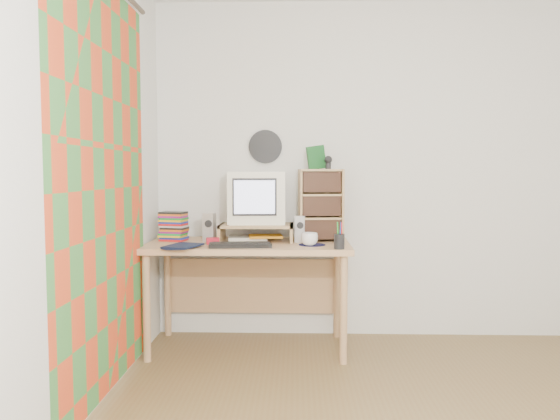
# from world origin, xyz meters

# --- Properties ---
(back_wall) EXTENTS (3.50, 0.00, 3.50)m
(back_wall) POSITION_xyz_m (0.00, 1.75, 1.25)
(back_wall) COLOR silver
(back_wall) RESTS_ON floor
(left_wall) EXTENTS (0.00, 3.50, 3.50)m
(left_wall) POSITION_xyz_m (-1.75, 0.00, 1.25)
(left_wall) COLOR silver
(left_wall) RESTS_ON floor
(curtain) EXTENTS (0.00, 2.20, 2.20)m
(curtain) POSITION_xyz_m (-1.71, 0.48, 1.15)
(curtain) COLOR #DF461F
(curtain) RESTS_ON left_wall
(wall_disc) EXTENTS (0.25, 0.02, 0.25)m
(wall_disc) POSITION_xyz_m (-0.93, 1.73, 1.43)
(wall_disc) COLOR black
(wall_disc) RESTS_ON back_wall
(desk) EXTENTS (1.40, 0.70, 0.75)m
(desk) POSITION_xyz_m (-1.03, 1.44, 0.62)
(desk) COLOR tan
(desk) RESTS_ON floor
(monitor_riser) EXTENTS (0.52, 0.30, 0.12)m
(monitor_riser) POSITION_xyz_m (-0.98, 1.48, 0.84)
(monitor_riser) COLOR tan
(monitor_riser) RESTS_ON desk
(crt_monitor) EXTENTS (0.42, 0.42, 0.37)m
(crt_monitor) POSITION_xyz_m (-0.99, 1.53, 1.06)
(crt_monitor) COLOR white
(crt_monitor) RESTS_ON monitor_riser
(speaker_left) EXTENTS (0.09, 0.09, 0.20)m
(speaker_left) POSITION_xyz_m (-1.31, 1.41, 0.85)
(speaker_left) COLOR #ACAAAF
(speaker_left) RESTS_ON desk
(speaker_right) EXTENTS (0.08, 0.08, 0.19)m
(speaker_right) POSITION_xyz_m (-0.67, 1.42, 0.84)
(speaker_right) COLOR #ACAAAF
(speaker_right) RESTS_ON desk
(keyboard) EXTENTS (0.42, 0.18, 0.03)m
(keyboard) POSITION_xyz_m (-1.06, 1.15, 0.76)
(keyboard) COLOR black
(keyboard) RESTS_ON desk
(dvd_stack) EXTENTS (0.20, 0.16, 0.25)m
(dvd_stack) POSITION_xyz_m (-1.57, 1.47, 0.87)
(dvd_stack) COLOR brown
(dvd_stack) RESTS_ON desk
(cd_rack) EXTENTS (0.32, 0.19, 0.51)m
(cd_rack) POSITION_xyz_m (-0.52, 1.49, 1.01)
(cd_rack) COLOR tan
(cd_rack) RESTS_ON desk
(mug) EXTENTS (0.12, 0.12, 0.09)m
(mug) POSITION_xyz_m (-0.61, 1.23, 0.79)
(mug) COLOR white
(mug) RESTS_ON desk
(diary) EXTENTS (0.27, 0.23, 0.05)m
(diary) POSITION_xyz_m (-1.52, 1.13, 0.77)
(diary) COLOR black
(diary) RESTS_ON desk
(mousepad) EXTENTS (0.22, 0.22, 0.00)m
(mousepad) POSITION_xyz_m (-0.59, 1.27, 0.75)
(mousepad) COLOR black
(mousepad) RESTS_ON desk
(pen_cup) EXTENTS (0.08, 0.08, 0.13)m
(pen_cup) POSITION_xyz_m (-0.42, 1.09, 0.82)
(pen_cup) COLOR black
(pen_cup) RESTS_ON desk
(papers) EXTENTS (0.29, 0.23, 0.04)m
(papers) POSITION_xyz_m (-0.99, 1.49, 0.77)
(papers) COLOR silver
(papers) RESTS_ON desk
(red_box) EXTENTS (0.10, 0.07, 0.04)m
(red_box) POSITION_xyz_m (-1.27, 1.30, 0.77)
(red_box) COLOR #B61327
(red_box) RESTS_ON desk
(game_box) EXTENTS (0.13, 0.07, 0.16)m
(game_box) POSITION_xyz_m (-0.56, 1.51, 1.34)
(game_box) COLOR #185623
(game_box) RESTS_ON cd_rack
(webcam) EXTENTS (0.06, 0.06, 0.09)m
(webcam) POSITION_xyz_m (-0.47, 1.45, 1.31)
(webcam) COLOR black
(webcam) RESTS_ON cd_rack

